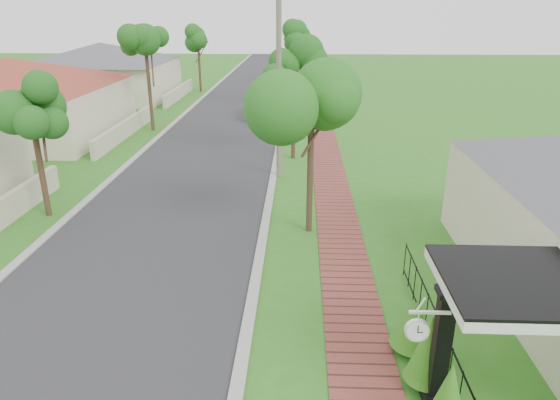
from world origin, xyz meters
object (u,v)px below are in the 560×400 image
(porch_post, at_px, (440,354))
(utility_pole, at_px, (279,74))
(station_clock, at_px, (418,329))
(parked_car_white, at_px, (266,106))
(parked_car_red, at_px, (276,95))
(near_tree, at_px, (312,92))

(porch_post, bearing_deg, utility_pole, 104.64)
(utility_pole, distance_m, station_clock, 14.93)
(station_clock, bearing_deg, utility_pole, 102.05)
(utility_pole, height_order, station_clock, utility_pole)
(parked_car_white, height_order, station_clock, station_clock)
(porch_post, bearing_deg, station_clock, -145.59)
(parked_car_white, height_order, utility_pole, utility_pole)
(parked_car_red, bearing_deg, parked_car_white, -84.63)
(station_clock, bearing_deg, parked_car_white, 99.27)
(parked_car_white, xyz_separation_m, station_clock, (4.55, -27.90, 1.15))
(porch_post, xyz_separation_m, parked_car_red, (-4.63, 32.13, -0.30))
(utility_pole, relative_size, station_clock, 11.87)
(utility_pole, bearing_deg, station_clock, -77.95)
(near_tree, xyz_separation_m, station_clock, (1.77, -8.40, -2.82))
(parked_car_red, distance_m, near_tree, 24.56)
(parked_car_white, distance_m, station_clock, 28.29)
(porch_post, distance_m, utility_pole, 14.85)
(porch_post, xyz_separation_m, utility_pole, (-3.65, 13.97, 3.47))
(station_clock, bearing_deg, porch_post, 34.41)
(porch_post, bearing_deg, near_tree, 106.37)
(porch_post, height_order, near_tree, near_tree)
(porch_post, height_order, utility_pole, utility_pole)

